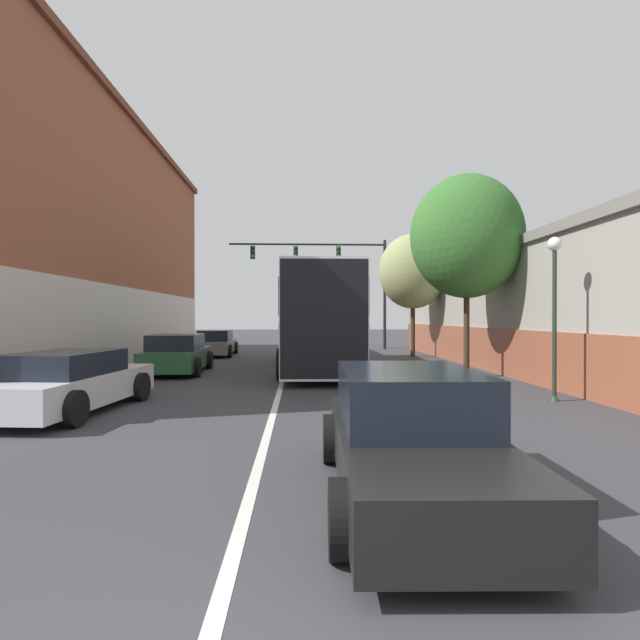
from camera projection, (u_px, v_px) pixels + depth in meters
lane_center_line at (285, 372)px, 18.15m from camera, size 0.14×45.52×0.01m
building_left_brick at (27, 236)px, 20.67m from camera, size 9.00×25.00×10.53m
building_right_storefront at (578, 306)px, 18.06m from camera, size 6.55×28.46×4.56m
bus at (318, 316)px, 19.35m from camera, size 2.89×11.46×3.67m
hatchback_foreground at (411, 437)px, 5.55m from camera, size 2.00×4.42×1.39m
parked_car_left_near at (71, 383)px, 10.40m from camera, size 2.26×4.73×1.29m
parked_car_left_mid at (216, 343)px, 25.79m from camera, size 2.01×4.57×1.33m
parked_car_left_far at (177, 354)px, 17.77m from camera, size 2.17×4.52×1.39m
traffic_signal_gantry at (333, 267)px, 30.96m from camera, size 9.75×0.36×6.82m
street_lamp at (555, 302)px, 11.78m from camera, size 0.33×0.33×3.89m
street_tree_near at (467, 237)px, 16.54m from camera, size 3.73×3.36×6.73m
street_tree_far at (413, 271)px, 24.98m from camera, size 3.41×3.07×6.17m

